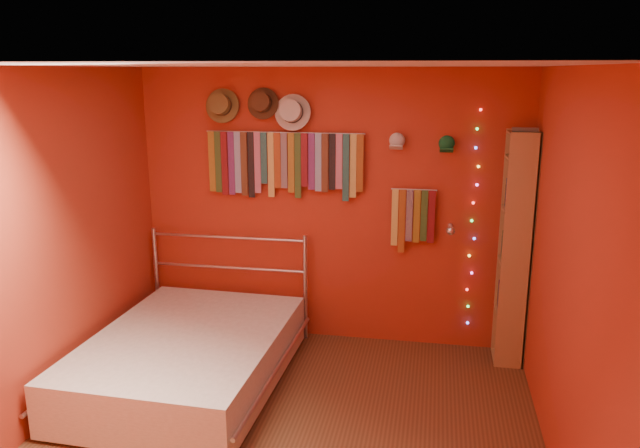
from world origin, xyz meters
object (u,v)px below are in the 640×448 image
Objects in this scene: reading_lamp at (451,230)px; bed at (188,357)px; bookshelf at (519,248)px; tie_rack at (283,162)px.

reading_lamp is 0.16× the size of bed.
bookshelf is at bearing 21.43° from bed.
tie_rack is 4.43× the size of reading_lamp.
bookshelf is at bearing 3.14° from reading_lamp.
bed is (-0.53, -1.08, -1.44)m from tie_rack.
reading_lamp is 0.16× the size of bookshelf.
bed is at bearing -116.25° from tie_rack.
reading_lamp is at bearing 25.64° from bed.
tie_rack reaches higher than bed.
reading_lamp is at bearing -176.86° from bookshelf.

